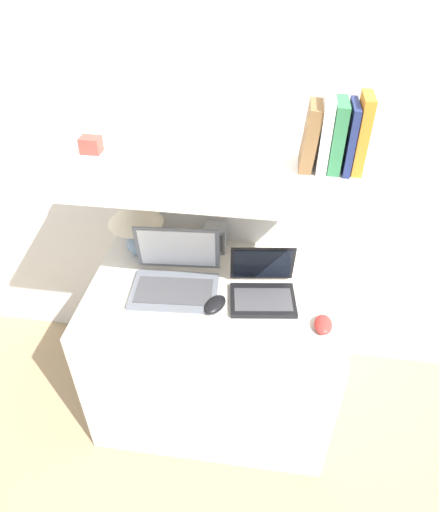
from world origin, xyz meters
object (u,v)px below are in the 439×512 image
Objects in this scene: table_lamp at (135,216)px; computer_mouse at (215,305)px; book_brown at (310,136)px; second_mouse at (323,324)px; book_orange at (362,134)px; book_navy at (350,137)px; laptop_large at (175,277)px; laptop_small at (263,288)px; router_box at (215,238)px; book_green at (337,136)px; shelf_gadget at (91,145)px; book_white at (325,133)px.

table_lamp is 0.53m from computer_mouse.
second_mouse is at bearing -61.15° from book_brown.
book_brown reaches higher than computer_mouse.
book_orange reaches higher than book_navy.
table_lamp reaches higher than laptop_large.
laptop_large is at bearing -173.41° from book_navy.
laptop_small is (0.36, -0.01, -0.01)m from laptop_large.
router_box is 0.58× the size of book_brown.
book_green reaches higher than computer_mouse.
shelf_gadget is (-0.65, 0.08, 0.54)m from laptop_small.
shelf_gadget reaches higher than router_box.
second_mouse is at bearing -14.08° from shelf_gadget.
router_box is 0.72m from book_brown.
second_mouse is at bearing -91.04° from book_navy.
book_white reaches higher than book_green.
shelf_gadget is (-0.93, 0.00, -0.10)m from book_orange.
shelf_gadget is (-0.08, -0.12, 0.38)m from table_lamp.
book_navy is (0.48, -0.21, 0.60)m from router_box.
book_orange is at bearing 0.00° from book_brown.
laptop_large is at bearing -172.38° from book_white.
book_green reaches higher than table_lamp.
book_orange is 0.12m from book_white.
book_white is at bearing 109.31° from second_mouse.
shelf_gadget is at bearing 159.47° from computer_mouse.
table_lamp is at bearing 171.66° from book_orange.
book_orange is 1.12× the size of book_navy.
second_mouse is 0.68m from book_navy.
laptop_large reaches higher than computer_mouse.
book_navy is 0.04m from book_green.
table_lamp is 0.98m from book_orange.
table_lamp is at bearing 171.31° from book_navy.
laptop_large reaches higher than second_mouse.
book_brown reaches higher than table_lamp.
router_box reaches higher than second_mouse.
shelf_gadget is (-0.29, 0.07, 0.53)m from laptop_large.
table_lamp is 1.34× the size of book_navy.
computer_mouse is at bearing -155.18° from book_green.
table_lamp is 1.31× the size of book_green.
laptop_large is at bearing 165.60° from second_mouse.
table_lamp is at bearing -166.43° from router_box.
book_orange is 1.02× the size of book_white.
shelf_gadget is at bearing 173.01° from laptop_small.
book_green is (0.38, 0.18, 0.65)m from computer_mouse.
book_green is 0.86m from shelf_gadget.
second_mouse is (0.42, -0.05, 0.00)m from computer_mouse.
book_orange reaches higher than laptop_large.
router_box is 0.83m from book_orange.
table_lamp reaches higher than computer_mouse.
table_lamp is 4.22× the size of shelf_gadget.
book_white is at bearing 180.00° from book_orange.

